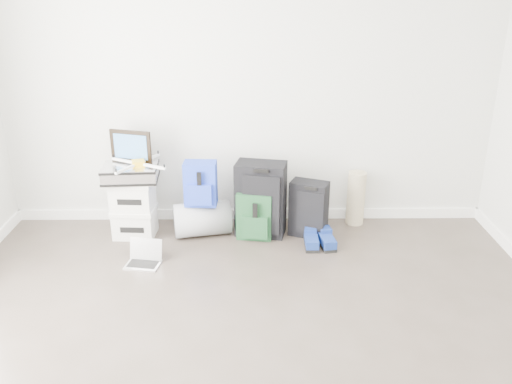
{
  "coord_description": "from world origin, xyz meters",
  "views": [
    {
      "loc": [
        0.02,
        -2.35,
        2.23
      ],
      "look_at": [
        0.06,
        1.9,
        0.52
      ],
      "focal_mm": 38.0,
      "sensor_mm": 36.0,
      "label": 1
    }
  ],
  "objects_px": {
    "carry_on": "(309,209)",
    "laptop": "(144,258)",
    "boxes_stack": "(134,208)",
    "briefcase": "(131,173)",
    "duffel_bag": "(202,219)",
    "large_suitcase": "(261,199)"
  },
  "relations": [
    {
      "from": "carry_on",
      "to": "laptop",
      "type": "bearing_deg",
      "value": -137.44
    },
    {
      "from": "boxes_stack",
      "to": "briefcase",
      "type": "xyz_separation_m",
      "value": [
        0.0,
        -0.0,
        0.34
      ]
    },
    {
      "from": "boxes_stack",
      "to": "carry_on",
      "type": "xyz_separation_m",
      "value": [
        1.58,
        -0.02,
        -0.01
      ]
    },
    {
      "from": "duffel_bag",
      "to": "large_suitcase",
      "type": "distance_m",
      "value": 0.57
    },
    {
      "from": "carry_on",
      "to": "large_suitcase",
      "type": "bearing_deg",
      "value": -162.18
    },
    {
      "from": "briefcase",
      "to": "large_suitcase",
      "type": "height_order",
      "value": "large_suitcase"
    },
    {
      "from": "carry_on",
      "to": "laptop",
      "type": "relative_size",
      "value": 1.7
    },
    {
      "from": "duffel_bag",
      "to": "laptop",
      "type": "bearing_deg",
      "value": -141.85
    },
    {
      "from": "laptop",
      "to": "large_suitcase",
      "type": "bearing_deg",
      "value": 39.0
    },
    {
      "from": "duffel_bag",
      "to": "carry_on",
      "type": "distance_m",
      "value": 0.97
    },
    {
      "from": "large_suitcase",
      "to": "duffel_bag",
      "type": "bearing_deg",
      "value": -166.75
    },
    {
      "from": "duffel_bag",
      "to": "laptop",
      "type": "distance_m",
      "value": 0.7
    },
    {
      "from": "boxes_stack",
      "to": "laptop",
      "type": "distance_m",
      "value": 0.6
    },
    {
      "from": "boxes_stack",
      "to": "laptop",
      "type": "relative_size",
      "value": 1.77
    },
    {
      "from": "briefcase",
      "to": "laptop",
      "type": "distance_m",
      "value": 0.79
    },
    {
      "from": "carry_on",
      "to": "laptop",
      "type": "height_order",
      "value": "carry_on"
    },
    {
      "from": "boxes_stack",
      "to": "large_suitcase",
      "type": "xyz_separation_m",
      "value": [
        1.15,
        0.02,
        0.07
      ]
    },
    {
      "from": "boxes_stack",
      "to": "duffel_bag",
      "type": "distance_m",
      "value": 0.63
    },
    {
      "from": "large_suitcase",
      "to": "laptop",
      "type": "xyz_separation_m",
      "value": [
        -0.98,
        -0.55,
        -0.29
      ]
    },
    {
      "from": "boxes_stack",
      "to": "carry_on",
      "type": "height_order",
      "value": "boxes_stack"
    },
    {
      "from": "briefcase",
      "to": "duffel_bag",
      "type": "distance_m",
      "value": 0.76
    },
    {
      "from": "large_suitcase",
      "to": "laptop",
      "type": "height_order",
      "value": "large_suitcase"
    }
  ]
}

